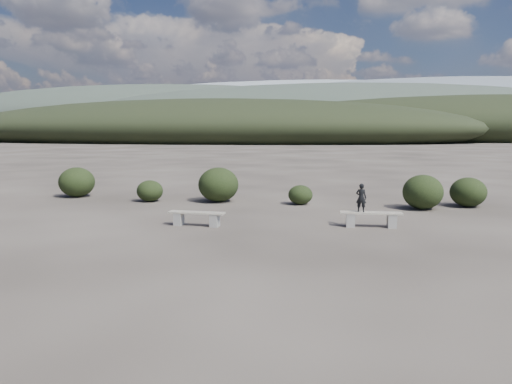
# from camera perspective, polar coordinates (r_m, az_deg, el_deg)

# --- Properties ---
(ground) EXTENTS (1200.00, 1200.00, 0.00)m
(ground) POSITION_cam_1_polar(r_m,az_deg,el_deg) (10.57, -1.80, -8.36)
(ground) COLOR #292420
(ground) RESTS_ON ground
(bench_left) EXTENTS (1.69, 0.45, 0.42)m
(bench_left) POSITION_cam_1_polar(r_m,az_deg,el_deg) (14.74, -6.81, -2.90)
(bench_left) COLOR gray
(bench_left) RESTS_ON ground
(bench_right) EXTENTS (1.78, 0.43, 0.44)m
(bench_right) POSITION_cam_1_polar(r_m,az_deg,el_deg) (14.83, 13.01, -2.92)
(bench_right) COLOR gray
(bench_right) RESTS_ON ground
(seated_person) EXTENTS (0.34, 0.27, 0.83)m
(seated_person) POSITION_cam_1_polar(r_m,az_deg,el_deg) (14.71, 11.93, -0.64)
(seated_person) COLOR black
(seated_person) RESTS_ON bench_right
(shrub_a) EXTENTS (1.02, 1.02, 0.83)m
(shrub_a) POSITION_cam_1_polar(r_m,az_deg,el_deg) (19.90, -12.04, 0.13)
(shrub_a) COLOR black
(shrub_a) RESTS_ON ground
(shrub_b) EXTENTS (1.56, 1.56, 1.34)m
(shrub_b) POSITION_cam_1_polar(r_m,az_deg,el_deg) (19.42, -4.32, 0.84)
(shrub_b) COLOR black
(shrub_b) RESTS_ON ground
(shrub_c) EXTENTS (0.92, 0.92, 0.73)m
(shrub_c) POSITION_cam_1_polar(r_m,az_deg,el_deg) (18.77, 5.09, -0.32)
(shrub_c) COLOR black
(shrub_c) RESTS_ON ground
(shrub_d) EXTENTS (1.40, 1.40, 1.23)m
(shrub_d) POSITION_cam_1_polar(r_m,az_deg,el_deg) (18.54, 18.53, -0.00)
(shrub_d) COLOR black
(shrub_d) RESTS_ON ground
(shrub_e) EXTENTS (1.29, 1.29, 1.07)m
(shrub_e) POSITION_cam_1_polar(r_m,az_deg,el_deg) (19.72, 23.09, -0.01)
(shrub_e) COLOR black
(shrub_e) RESTS_ON ground
(shrub_f) EXTENTS (1.46, 1.46, 1.24)m
(shrub_f) POSITION_cam_1_polar(r_m,az_deg,el_deg) (22.04, -19.80, 1.07)
(shrub_f) COLOR black
(shrub_f) RESTS_ON ground
(mountain_ridges) EXTENTS (500.00, 400.00, 56.00)m
(mountain_ridges) POSITION_cam_1_polar(r_m,az_deg,el_deg) (349.26, 7.88, 8.59)
(mountain_ridges) COLOR black
(mountain_ridges) RESTS_ON ground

